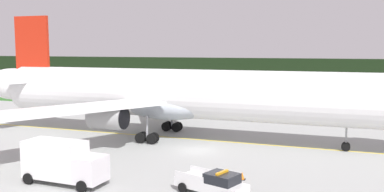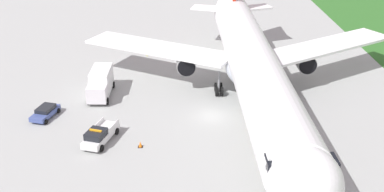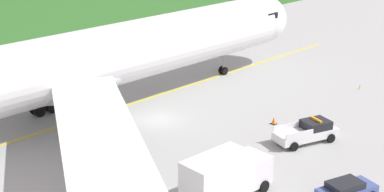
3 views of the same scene
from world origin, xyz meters
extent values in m
plane|color=#9EA19E|center=(0.00, 0.00, 0.00)|extent=(320.00, 320.00, 0.00)
cube|color=yellow|center=(-3.14, 5.10, 0.00)|extent=(74.93, 0.64, 0.01)
cylinder|color=white|center=(-3.14, 5.10, 5.37)|extent=(46.86, 5.93, 5.72)
ellipsoid|color=white|center=(21.41, 5.22, 5.37)|extent=(6.32, 5.75, 5.72)
ellipsoid|color=#A9B2BC|center=(-5.49, 5.09, 3.79)|extent=(11.37, 6.06, 3.15)
cube|color=black|center=(20.07, 5.21, 6.37)|extent=(1.82, 5.44, 0.70)
cylinder|color=black|center=(-7.07, 13.00, 3.46)|extent=(0.13, 2.31, 2.31)
cube|color=white|center=(-11.42, -6.54, 4.65)|extent=(14.79, 20.74, 0.35)
cylinder|color=#A0A0A0|center=(-8.98, -2.83, 3.46)|extent=(3.87, 2.53, 2.51)
cylinder|color=black|center=(-7.00, -2.83, 3.46)|extent=(0.13, 2.31, 2.31)
cylinder|color=gray|center=(14.65, 5.18, 1.70)|extent=(0.20, 0.20, 2.51)
cylinder|color=black|center=(14.65, 5.44, 0.45)|extent=(0.90, 0.22, 0.90)
cylinder|color=black|center=(14.65, 4.92, 0.45)|extent=(0.90, 0.22, 0.90)
cylinder|color=gray|center=(-6.50, 8.81, 1.85)|extent=(0.28, 0.28, 2.51)
cylinder|color=black|center=(-5.80, 8.46, 0.60)|extent=(1.20, 0.31, 1.20)
cylinder|color=black|center=(-5.80, 9.16, 0.60)|extent=(1.20, 0.31, 1.20)
cylinder|color=black|center=(-7.20, 8.45, 0.60)|extent=(1.20, 0.31, 1.20)
cylinder|color=black|center=(-7.20, 9.15, 0.60)|extent=(1.20, 0.31, 1.20)
cylinder|color=gray|center=(-6.47, 1.37, 1.85)|extent=(0.28, 0.28, 2.51)
cylinder|color=black|center=(-5.77, 1.72, 0.60)|extent=(1.20, 0.31, 1.20)
cylinder|color=black|center=(-5.77, 1.02, 0.60)|extent=(1.20, 0.31, 1.20)
cylinder|color=black|center=(-7.17, 1.72, 0.60)|extent=(1.20, 0.31, 1.20)
cylinder|color=black|center=(-7.17, 1.02, 0.60)|extent=(1.20, 0.31, 1.20)
cube|color=silver|center=(5.36, -12.37, 0.73)|extent=(5.83, 3.61, 0.70)
cube|color=black|center=(6.30, -12.69, 1.43)|extent=(2.66, 2.40, 0.70)
cube|color=silver|center=(4.41, -11.08, 1.31)|extent=(2.53, 0.95, 0.45)
cube|color=silver|center=(3.82, -12.81, 1.31)|extent=(2.53, 0.95, 0.45)
cube|color=orange|center=(6.30, -12.69, 1.86)|extent=(0.63, 1.35, 0.16)
cylinder|color=black|center=(7.45, -12.04, 0.38)|extent=(0.80, 0.47, 0.76)
cylinder|color=black|center=(6.81, -13.91, 0.38)|extent=(0.80, 0.47, 0.76)
cylinder|color=black|center=(3.91, -10.83, 0.38)|extent=(0.80, 0.47, 0.76)
cylinder|color=black|center=(3.27, -12.70, 0.38)|extent=(0.80, 0.47, 0.76)
cube|color=silver|center=(-3.77, -13.99, 1.45)|extent=(1.99, 2.47, 2.00)
cube|color=silver|center=(-7.15, -13.86, 1.92)|extent=(4.96, 2.59, 2.94)
cylinder|color=black|center=(-3.72, -12.79, 0.45)|extent=(0.91, 0.29, 0.90)
cylinder|color=black|center=(-3.81, -15.19, 0.45)|extent=(0.91, 0.29, 0.90)
cube|color=#405091|center=(-0.48, -19.69, 0.57)|extent=(4.51, 2.92, 0.55)
cube|color=black|center=(-0.68, -19.63, 1.08)|extent=(2.69, 2.18, 0.45)
cylinder|color=black|center=(1.18, -19.25, 0.30)|extent=(0.63, 0.35, 0.60)
cube|color=black|center=(6.70, -8.08, 0.01)|extent=(0.51, 0.51, 0.03)
cone|color=orange|center=(6.70, -8.08, 0.34)|extent=(0.40, 0.40, 0.62)
cylinder|color=yellow|center=(20.89, -8.66, 0.17)|extent=(0.10, 0.10, 0.35)
sphere|color=blue|center=(20.89, -8.66, 0.40)|extent=(0.12, 0.12, 0.12)
camera|label=1|loc=(14.32, -41.22, 10.70)|focal=39.80mm
camera|label=2|loc=(50.87, -4.26, 26.50)|focal=45.26mm
camera|label=3|loc=(-32.21, -36.44, 19.63)|focal=53.37mm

